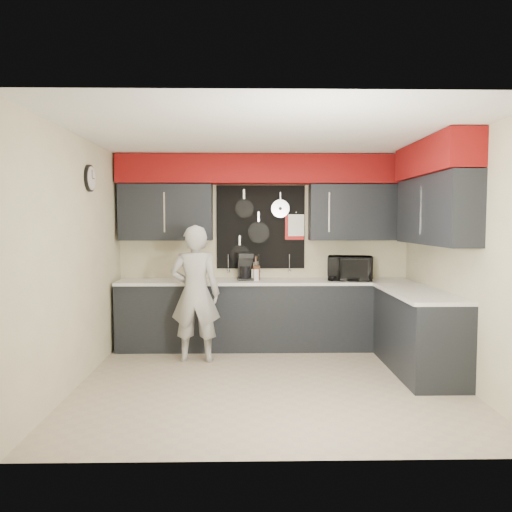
{
  "coord_description": "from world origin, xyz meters",
  "views": [
    {
      "loc": [
        -0.25,
        -5.19,
        1.71
      ],
      "look_at": [
        -0.14,
        0.5,
        1.31
      ],
      "focal_mm": 35.0,
      "sensor_mm": 36.0,
      "label": 1
    }
  ],
  "objects_px": {
    "utensil_crock": "(255,275)",
    "microwave": "(350,268)",
    "coffee_maker": "(245,266)",
    "knife_block": "(256,273)",
    "person": "(195,293)"
  },
  "relations": [
    {
      "from": "utensil_crock",
      "to": "microwave",
      "type": "bearing_deg",
      "value": -0.57
    },
    {
      "from": "person",
      "to": "coffee_maker",
      "type": "bearing_deg",
      "value": -130.62
    },
    {
      "from": "knife_block",
      "to": "person",
      "type": "xyz_separation_m",
      "value": [
        -0.75,
        -0.6,
        -0.19
      ]
    },
    {
      "from": "person",
      "to": "utensil_crock",
      "type": "bearing_deg",
      "value": -138.32
    },
    {
      "from": "microwave",
      "to": "knife_block",
      "type": "height_order",
      "value": "microwave"
    },
    {
      "from": "knife_block",
      "to": "utensil_crock",
      "type": "height_order",
      "value": "knife_block"
    },
    {
      "from": "coffee_maker",
      "to": "person",
      "type": "relative_size",
      "value": 0.22
    },
    {
      "from": "knife_block",
      "to": "coffee_maker",
      "type": "relative_size",
      "value": 0.54
    },
    {
      "from": "person",
      "to": "knife_block",
      "type": "bearing_deg",
      "value": -138.66
    },
    {
      "from": "microwave",
      "to": "utensil_crock",
      "type": "xyz_separation_m",
      "value": [
        -1.26,
        0.01,
        -0.09
      ]
    },
    {
      "from": "knife_block",
      "to": "utensil_crock",
      "type": "distance_m",
      "value": 0.02
    },
    {
      "from": "utensil_crock",
      "to": "coffee_maker",
      "type": "relative_size",
      "value": 0.42
    },
    {
      "from": "microwave",
      "to": "coffee_maker",
      "type": "height_order",
      "value": "coffee_maker"
    },
    {
      "from": "utensil_crock",
      "to": "coffee_maker",
      "type": "height_order",
      "value": "coffee_maker"
    },
    {
      "from": "knife_block",
      "to": "person",
      "type": "relative_size",
      "value": 0.12
    }
  ]
}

